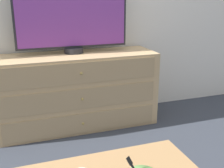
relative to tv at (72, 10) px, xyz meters
name	(u,v)px	position (x,y,z in m)	size (l,w,h in m)	color
ground_plane	(61,116)	(-0.13, 0.19, -1.10)	(12.00, 12.00, 0.00)	#383D47
dresser	(77,91)	(0.00, -0.08, -0.74)	(1.51, 0.48, 0.71)	tan
tv	(72,10)	(0.00, 0.00, 0.00)	(1.04, 0.18, 0.76)	#232328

